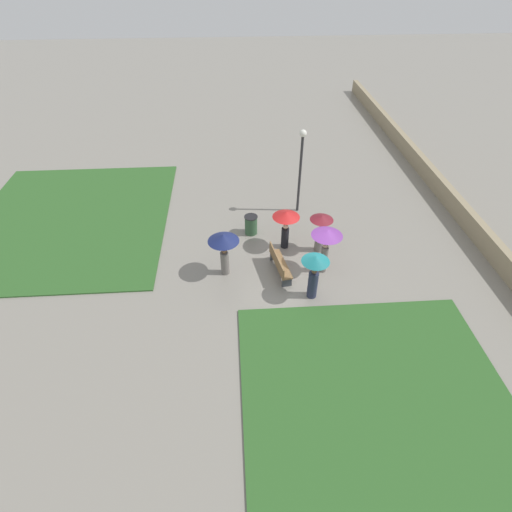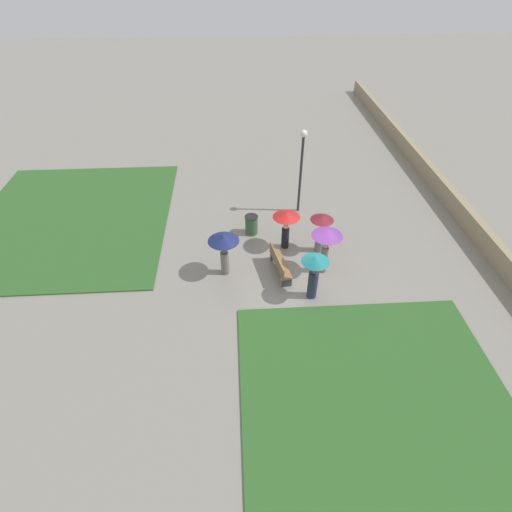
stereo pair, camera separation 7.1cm
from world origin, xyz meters
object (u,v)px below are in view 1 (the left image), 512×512
park_bench (279,263)px  crowd_person_teal (315,269)px  trash_bin (251,225)px  crowd_person_navy (224,244)px  crowd_person_red (286,220)px  crowd_person_maroon (321,227)px  crowd_person_purple (326,239)px  lamp_post (301,160)px

park_bench → crowd_person_teal: 1.93m
trash_bin → crowd_person_navy: bearing=155.9°
crowd_person_red → crowd_person_teal: bearing=-67.5°
park_bench → crowd_person_maroon: 2.37m
park_bench → trash_bin: park_bench is taller
park_bench → crowd_person_navy: size_ratio=1.01×
trash_bin → crowd_person_purple: 4.00m
park_bench → crowd_person_purple: size_ratio=0.94×
park_bench → crowd_person_teal: crowd_person_teal is taller
crowd_person_maroon → crowd_person_red: crowd_person_red is taller
park_bench → crowd_person_maroon: size_ratio=1.08×
park_bench → crowd_person_teal: (-1.37, -1.07, 0.83)m
crowd_person_teal → crowd_person_navy: bearing=163.0°
crowd_person_purple → crowd_person_teal: (-1.38, 0.68, -0.29)m
crowd_person_purple → crowd_person_teal: 1.57m
park_bench → trash_bin: size_ratio=2.13×
trash_bin → crowd_person_red: (-1.09, -1.38, 0.91)m
lamp_post → crowd_person_maroon: (-3.15, -0.43, -1.43)m
trash_bin → crowd_person_maroon: (-1.42, -2.77, 0.74)m
lamp_post → trash_bin: bearing=126.3°
crowd_person_maroon → crowd_person_purple: bearing=-50.9°
trash_bin → crowd_person_red: size_ratio=0.50×
crowd_person_maroon → trash_bin: bearing=-164.6°
park_bench → crowd_person_maroon: bearing=-64.7°
crowd_person_maroon → crowd_person_teal: bearing=-63.2°
crowd_person_maroon → crowd_person_red: 1.44m
park_bench → crowd_person_red: crowd_person_red is taller
crowd_person_red → crowd_person_purple: bearing=-40.7°
lamp_post → crowd_person_purple: (-4.46, -0.35, -1.03)m
trash_bin → crowd_person_maroon: size_ratio=0.51×
crowd_person_red → lamp_post: bearing=81.5°
crowd_person_maroon → lamp_post: bearing=140.2°
crowd_person_purple → crowd_person_navy: crowd_person_purple is taller
trash_bin → crowd_person_navy: 3.04m
lamp_post → crowd_person_navy: bearing=141.0°
trash_bin → crowd_person_purple: size_ratio=0.44×
lamp_post → crowd_person_red: 3.23m
lamp_post → crowd_person_red: lamp_post is taller
park_bench → crowd_person_teal: bearing=-152.5°
crowd_person_navy → crowd_person_red: 2.97m
lamp_post → crowd_person_teal: lamp_post is taller
crowd_person_purple → trash_bin: bearing=51.1°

